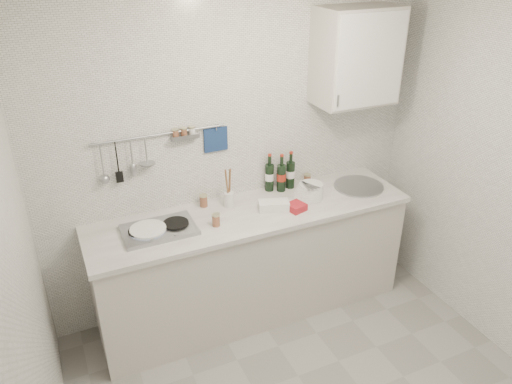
# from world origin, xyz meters

# --- Properties ---
(ceiling) EXTENTS (3.00, 3.00, 0.00)m
(ceiling) POSITION_xyz_m (0.00, 0.00, 2.50)
(ceiling) COLOR silver
(ceiling) RESTS_ON back_wall
(back_wall) EXTENTS (3.00, 0.02, 2.50)m
(back_wall) POSITION_xyz_m (0.00, 1.40, 1.25)
(back_wall) COLOR silver
(back_wall) RESTS_ON floor
(wall_left) EXTENTS (0.02, 2.80, 2.50)m
(wall_left) POSITION_xyz_m (-1.50, 0.00, 1.25)
(wall_left) COLOR silver
(wall_left) RESTS_ON floor
(counter) EXTENTS (2.44, 0.64, 0.96)m
(counter) POSITION_xyz_m (0.01, 1.10, 0.43)
(counter) COLOR beige
(counter) RESTS_ON floor
(wall_rail) EXTENTS (0.98, 0.09, 0.34)m
(wall_rail) POSITION_xyz_m (-0.60, 1.37, 1.43)
(wall_rail) COLOR #93969B
(wall_rail) RESTS_ON back_wall
(wall_cabinet) EXTENTS (0.60, 0.38, 0.70)m
(wall_cabinet) POSITION_xyz_m (0.90, 1.22, 1.95)
(wall_cabinet) COLOR beige
(wall_cabinet) RESTS_ON back_wall
(plate_stack_hob) EXTENTS (0.27, 0.27, 0.04)m
(plate_stack_hob) POSITION_xyz_m (-0.78, 1.09, 0.94)
(plate_stack_hob) COLOR #4C6AAE
(plate_stack_hob) RESTS_ON counter
(plate_stack_sink) EXTENTS (0.25, 0.24, 0.11)m
(plate_stack_sink) POSITION_xyz_m (0.50, 1.12, 0.97)
(plate_stack_sink) COLOR white
(plate_stack_sink) RESTS_ON counter
(wine_bottles) EXTENTS (0.25, 0.12, 0.31)m
(wine_bottles) POSITION_xyz_m (0.35, 1.33, 1.07)
(wine_bottles) COLOR black
(wine_bottles) RESTS_ON counter
(butter_dish) EXTENTS (0.25, 0.18, 0.07)m
(butter_dish) POSITION_xyz_m (0.16, 1.05, 0.95)
(butter_dish) COLOR white
(butter_dish) RESTS_ON counter
(strawberry_punnet) EXTENTS (0.15, 0.15, 0.05)m
(strawberry_punnet) POSITION_xyz_m (0.31, 0.98, 0.95)
(strawberry_punnet) COLOR red
(strawberry_punnet) RESTS_ON counter
(utensil_crock) EXTENTS (0.08, 0.08, 0.31)m
(utensil_crock) POSITION_xyz_m (-0.13, 1.24, 0.99)
(utensil_crock) COLOR white
(utensil_crock) RESTS_ON counter
(jar_a) EXTENTS (0.06, 0.06, 0.10)m
(jar_a) POSITION_xyz_m (-0.30, 1.32, 0.97)
(jar_a) COLOR brown
(jar_a) RESTS_ON counter
(jar_b) EXTENTS (0.06, 0.06, 0.07)m
(jar_b) POSITION_xyz_m (0.61, 1.35, 0.96)
(jar_b) COLOR brown
(jar_b) RESTS_ON counter
(jar_c) EXTENTS (0.07, 0.07, 0.09)m
(jar_c) POSITION_xyz_m (0.48, 1.15, 0.96)
(jar_c) COLOR brown
(jar_c) RESTS_ON counter
(jar_d) EXTENTS (0.06, 0.06, 0.09)m
(jar_d) POSITION_xyz_m (-0.31, 1.01, 0.97)
(jar_d) COLOR brown
(jar_d) RESTS_ON counter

